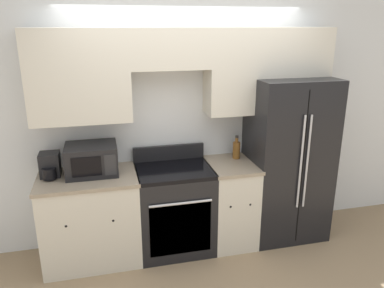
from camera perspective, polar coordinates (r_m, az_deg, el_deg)
The scene contains 9 objects.
ground_plane at distance 4.04m, azimuth 1.10°, elevation -17.32°, with size 12.00×12.00×0.00m, color #937A5B.
wall_back at distance 3.96m, azimuth -0.80°, elevation 6.10°, with size 8.00×0.39×2.60m.
lower_cabinets_left at distance 3.97m, azimuth -15.10°, elevation -10.89°, with size 0.96×0.64×0.92m.
lower_cabinets_right at distance 4.18m, azimuth 5.81°, elevation -8.85°, with size 0.49×0.64×0.92m.
oven_range at distance 4.02m, azimuth -2.69°, elevation -9.78°, with size 0.77×0.65×1.08m.
refrigerator at distance 4.29m, azimuth 14.17°, elevation -2.20°, with size 0.85×0.73×1.80m.
microwave at distance 3.80m, azimuth -15.04°, elevation -2.25°, with size 0.49×0.41×0.29m.
bottle at distance 4.12m, azimuth 6.79°, elevation -0.83°, with size 0.08×0.08×0.26m.
coffee_maker at distance 3.86m, azimuth -20.84°, elevation -3.14°, with size 0.19×0.27×0.23m.
Camera 1 is at (-0.87, -3.20, 2.32)m, focal length 35.00 mm.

